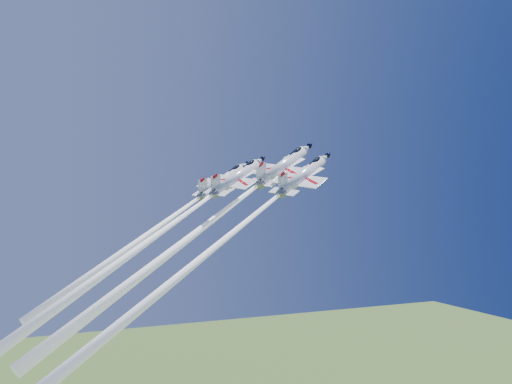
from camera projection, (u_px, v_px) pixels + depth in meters
name	position (u px, v px, depth m)	size (l,w,h in m)	color
jet_lead	(205.00, 226.00, 93.98)	(46.14, 25.02, 44.61)	white
jet_left	(162.00, 225.00, 100.36)	(36.61, 19.86, 34.86)	white
jet_right	(215.00, 247.00, 85.96)	(46.50, 25.19, 47.18)	white
jet_slot	(159.00, 233.00, 86.37)	(38.09, 20.65, 37.17)	white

